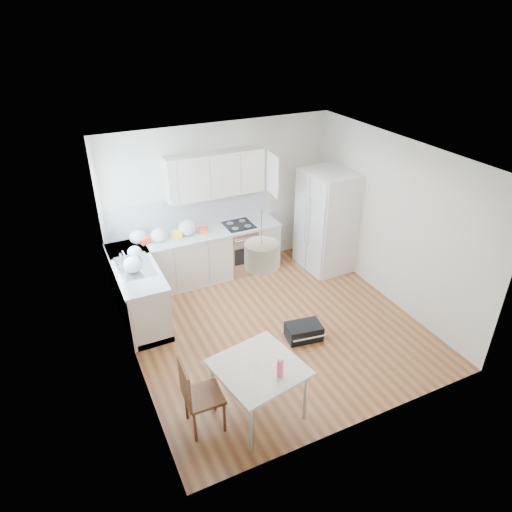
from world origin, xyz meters
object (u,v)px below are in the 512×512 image
Objects in this scene: refrigerator at (327,221)px; gym_bag at (304,331)px; dining_table at (259,372)px.

refrigerator is 3.63× the size of gym_bag.
refrigerator is 2.38m from gym_bag.
dining_table is (-2.68, -2.69, -0.27)m from refrigerator.
dining_table is 2.13× the size of gym_bag.
refrigerator reaches higher than gym_bag.
dining_table is at bearing -132.32° from gym_bag.
gym_bag is at bearing -133.50° from refrigerator.
refrigerator is at bearing 58.14° from gym_bag.
gym_bag is at bearing 28.40° from dining_table.
refrigerator is at bearing 34.54° from dining_table.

